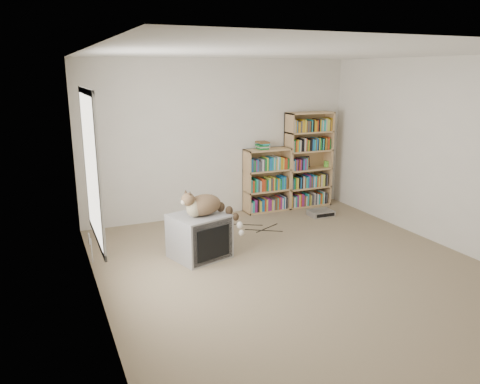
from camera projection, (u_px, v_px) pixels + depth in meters
name	position (u px, v px, depth m)	size (l,w,h in m)	color
floor	(297.00, 270.00, 5.61)	(4.50, 5.00, 0.01)	gray
wall_back	(220.00, 139.00, 7.51)	(4.50, 0.02, 2.50)	white
wall_left	(94.00, 187.00, 4.42)	(0.02, 5.00, 2.50)	white
wall_right	(448.00, 154.00, 6.16)	(0.02, 5.00, 2.50)	white
ceiling	(304.00, 53.00, 4.98)	(4.50, 5.00, 0.02)	white
window	(92.00, 167.00, 4.57)	(0.02, 1.22, 1.52)	white
crt_tv	(199.00, 236.00, 5.93)	(0.79, 0.75, 0.57)	#9D9D9F
cat	(209.00, 208.00, 5.82)	(0.78, 0.51, 0.58)	#362216
bookcase_tall	(308.00, 162.00, 8.11)	(0.82, 0.30, 1.64)	tan
bookcase_short	(266.00, 182.00, 7.88)	(0.77, 0.30, 1.06)	tan
book_stack	(263.00, 145.00, 7.70)	(0.18, 0.23, 0.12)	#BE3A19
green_mug	(326.00, 164.00, 8.25)	(0.09, 0.09, 0.10)	#60BF36
framed_print	(306.00, 162.00, 8.19)	(0.15, 0.01, 0.19)	black
dvd_player	(321.00, 213.00, 7.69)	(0.39, 0.28, 0.09)	#B1B1B6
wall_outlet	(89.00, 239.00, 5.72)	(0.01, 0.08, 0.13)	silver
floor_cables	(249.00, 229.00, 7.05)	(1.20, 0.70, 0.01)	black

